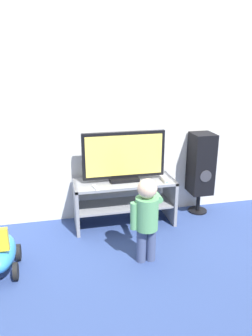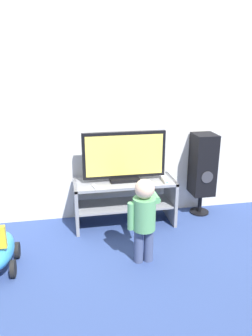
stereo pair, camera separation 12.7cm
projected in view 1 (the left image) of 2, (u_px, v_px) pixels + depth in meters
name	position (u px, v px, depth m)	size (l,w,h in m)	color
ground_plane	(129.00, 232.00, 3.76)	(16.00, 16.00, 0.00)	navy
wall_back	(119.00, 112.00, 3.83)	(10.00, 0.06, 2.60)	silver
tv_stand	(124.00, 196.00, 3.85)	(1.17, 0.45, 0.55)	gray
television	(124.00, 157.00, 3.72)	(0.95, 0.20, 0.58)	black
game_console	(164.00, 179.00, 3.78)	(0.05, 0.18, 0.04)	white
remote_primary	(95.00, 187.00, 3.57)	(0.07, 0.13, 0.03)	white
child	(147.00, 214.00, 3.09)	(0.33, 0.48, 0.86)	#3F4C72
speaker_tower	(201.00, 165.00, 4.07)	(0.27, 0.30, 1.04)	black
ride_on_toy	(2.00, 253.00, 3.01)	(0.28, 0.57, 0.52)	#338CD1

